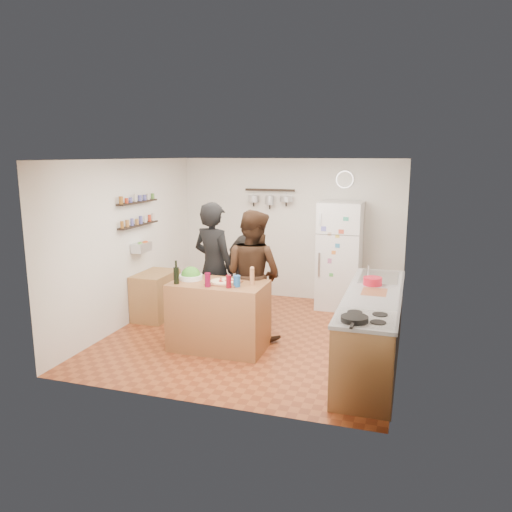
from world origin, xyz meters
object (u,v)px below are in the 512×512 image
(salad_bowl, at_px, (191,277))
(person_back, at_px, (251,269))
(pepper_mill, at_px, (252,277))
(person_left, at_px, (214,268))
(prep_island, at_px, (219,316))
(person_center, at_px, (253,275))
(fridge, at_px, (340,255))
(skillet, at_px, (355,319))
(side_table, at_px, (156,295))
(red_bowl, at_px, (373,281))
(counter_run, at_px, (372,330))
(wine_bottle, at_px, (176,276))
(wall_clock, at_px, (345,179))
(salt_canister, at_px, (237,281))

(salad_bowl, bearing_deg, person_back, 62.57)
(pepper_mill, xyz_separation_m, person_left, (-0.77, 0.58, -0.05))
(prep_island, relative_size, pepper_mill, 6.60)
(person_center, relative_size, fridge, 1.01)
(skillet, xyz_separation_m, side_table, (-3.34, 1.96, -0.58))
(salad_bowl, distance_m, red_bowl, 2.40)
(side_table, bearing_deg, prep_island, -31.87)
(prep_island, xyz_separation_m, counter_run, (2.00, 0.05, -0.01))
(red_bowl, bearing_deg, wine_bottle, -164.61)
(salad_bowl, height_order, wall_clock, wall_clock)
(salad_bowl, distance_m, person_left, 0.58)
(prep_island, bearing_deg, skillet, -29.23)
(prep_island, height_order, pepper_mill, pepper_mill)
(prep_island, bearing_deg, person_center, 61.11)
(red_bowl, bearing_deg, side_table, 172.52)
(side_table, bearing_deg, wine_bottle, -49.80)
(person_center, distance_m, fridge, 2.04)
(counter_run, height_order, fridge, fridge)
(pepper_mill, relative_size, skillet, 0.69)
(pepper_mill, xyz_separation_m, red_bowl, (1.50, 0.40, -0.03))
(pepper_mill, relative_size, salt_canister, 1.31)
(salad_bowl, height_order, pepper_mill, pepper_mill)
(fridge, bearing_deg, red_bowl, -69.75)
(skillet, height_order, side_table, skillet)
(salt_canister, distance_m, skillet, 1.85)
(pepper_mill, relative_size, red_bowl, 0.79)
(wine_bottle, distance_m, counter_run, 2.57)
(salt_canister, height_order, skillet, salt_canister)
(person_center, xyz_separation_m, wall_clock, (0.95, 2.14, 1.24))
(skillet, bearing_deg, pepper_mill, 142.46)
(person_back, height_order, red_bowl, person_back)
(person_left, distance_m, red_bowl, 2.28)
(skillet, bearing_deg, person_back, 130.23)
(prep_island, distance_m, wine_bottle, 0.79)
(pepper_mill, relative_size, person_back, 0.11)
(person_center, height_order, wall_clock, wall_clock)
(prep_island, xyz_separation_m, red_bowl, (1.95, 0.45, 0.52))
(person_center, xyz_separation_m, skillet, (1.60, -1.60, 0.03))
(side_table, bearing_deg, fridge, 28.37)
(prep_island, bearing_deg, fridge, 62.09)
(fridge, height_order, wall_clock, wall_clock)
(wine_bottle, height_order, fridge, fridge)
(person_back, bearing_deg, wall_clock, -102.72)
(counter_run, distance_m, wall_clock, 3.22)
(wine_bottle, bearing_deg, pepper_mill, 15.87)
(person_left, height_order, skillet, person_left)
(prep_island, distance_m, salad_bowl, 0.64)
(salad_bowl, distance_m, pepper_mill, 0.87)
(counter_run, relative_size, wall_clock, 8.77)
(person_back, height_order, wall_clock, wall_clock)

